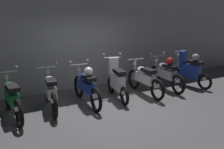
{
  "coord_description": "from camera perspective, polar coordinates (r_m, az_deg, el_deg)",
  "views": [
    {
      "loc": [
        -3.05,
        -5.35,
        2.47
      ],
      "look_at": [
        0.32,
        0.69,
        0.75
      ],
      "focal_mm": 39.99,
      "sensor_mm": 36.0,
      "label": 1
    }
  ],
  "objects": [
    {
      "name": "motorbike_slot_2",
      "position": [
        6.71,
        -13.87,
        -3.59
      ],
      "size": [
        0.58,
        1.94,
        1.15
      ],
      "color": "black",
      "rests_on": "ground"
    },
    {
      "name": "back_wall",
      "position": [
        8.35,
        -7.65,
        8.52
      ],
      "size": [
        16.0,
        0.3,
        3.39
      ],
      "primitive_type": "cube",
      "color": "gray",
      "rests_on": "ground"
    },
    {
      "name": "motorbike_slot_1",
      "position": [
        6.46,
        -21.9,
        -4.9
      ],
      "size": [
        0.59,
        1.95,
        1.15
      ],
      "color": "black",
      "rests_on": "ground"
    },
    {
      "name": "motorbike_slot_6",
      "position": [
        8.41,
        12.2,
        0.29
      ],
      "size": [
        0.59,
        1.95,
        1.15
      ],
      "color": "black",
      "rests_on": "ground"
    },
    {
      "name": "ground_plane",
      "position": [
        6.63,
        0.52,
        -7.9
      ],
      "size": [
        80.0,
        80.0,
        0.0
      ],
      "primitive_type": "plane",
      "color": "#4C4C4F"
    },
    {
      "name": "motorbike_slot_5",
      "position": [
        7.74,
        7.4,
        -0.97
      ],
      "size": [
        0.56,
        1.95,
        1.03
      ],
      "color": "black",
      "rests_on": "ground"
    },
    {
      "name": "motorbike_slot_7",
      "position": [
        8.95,
        17.38,
        1.03
      ],
      "size": [
        0.56,
        1.68,
        1.18
      ],
      "color": "black",
      "rests_on": "ground"
    },
    {
      "name": "motorbike_slot_3",
      "position": [
        6.87,
        -5.91,
        -2.53
      ],
      "size": [
        0.59,
        1.95,
        1.15
      ],
      "color": "black",
      "rests_on": "ground"
    },
    {
      "name": "motorbike_slot_4",
      "position": [
        7.27,
        1.12,
        -1.53
      ],
      "size": [
        0.58,
        1.67,
        1.29
      ],
      "color": "black",
      "rests_on": "ground"
    }
  ]
}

